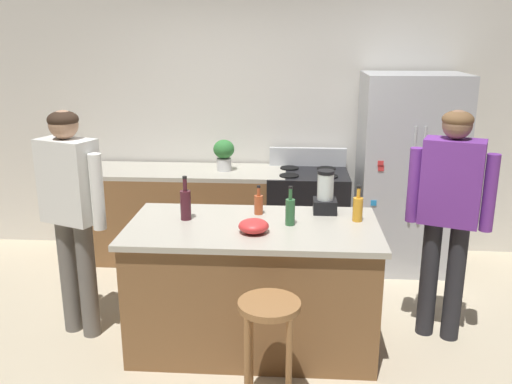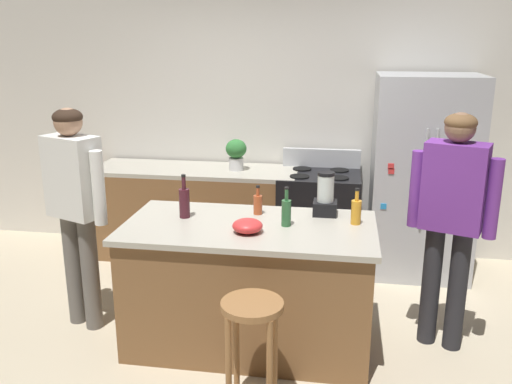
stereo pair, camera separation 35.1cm
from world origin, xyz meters
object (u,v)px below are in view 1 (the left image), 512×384
object	(u,v)px
stove_range	(307,217)
bottle_wine	(186,204)
blender_appliance	(325,195)
refrigerator	(408,174)
bottle_olive_oil	(290,211)
kitchen_island	(253,285)
person_by_sink_right	(449,205)
bottle_cooking_sauce	(259,204)
person_by_island_left	(71,203)
bar_stool	(269,328)
bottle_soda	(358,208)
mixing_bowl	(254,226)
potted_plant	(224,153)

from	to	relation	value
stove_range	bottle_wine	distance (m)	1.78
blender_appliance	bottle_wine	distance (m)	1.01
refrigerator	bottle_olive_oil	world-z (taller)	refrigerator
kitchen_island	refrigerator	world-z (taller)	refrigerator
refrigerator	kitchen_island	bearing A→B (deg)	-131.86
person_by_sink_right	bottle_olive_oil	xyz separation A→B (m)	(-1.11, -0.17, -0.01)
bottle_wine	bottle_cooking_sauce	bearing A→B (deg)	17.04
person_by_island_left	blender_appliance	distance (m)	1.82
kitchen_island	bar_stool	bearing A→B (deg)	-79.02
stove_range	bottle_soda	world-z (taller)	bottle_soda
person_by_sink_right	mixing_bowl	xyz separation A→B (m)	(-1.35, -0.34, -0.07)
bottle_soda	bottle_cooking_sauce	bearing A→B (deg)	171.28
person_by_island_left	bottle_olive_oil	world-z (taller)	person_by_island_left
kitchen_island	bottle_wine	world-z (taller)	bottle_wine
blender_appliance	bottle_olive_oil	distance (m)	0.39
person_by_sink_right	potted_plant	world-z (taller)	person_by_sink_right
mixing_bowl	bottle_wine	bearing A→B (deg)	154.49
bar_stool	potted_plant	world-z (taller)	potted_plant
kitchen_island	person_by_island_left	distance (m)	1.42
person_by_sink_right	bottle_soda	distance (m)	0.64
stove_range	kitchen_island	bearing A→B (deg)	-105.22
kitchen_island	person_by_sink_right	world-z (taller)	person_by_sink_right
refrigerator	bottle_olive_oil	size ratio (longest dim) A/B	6.66
kitchen_island	refrigerator	bearing A→B (deg)	48.14
potted_plant	bottle_cooking_sauce	bearing A→B (deg)	-72.38
kitchen_island	bottle_cooking_sauce	xyz separation A→B (m)	(0.02, 0.24, 0.53)
person_by_island_left	kitchen_island	bearing A→B (deg)	-2.57
person_by_island_left	bar_stool	bearing A→B (deg)	-29.41
kitchen_island	stove_range	world-z (taller)	stove_range
mixing_bowl	bottle_cooking_sauce	bearing A→B (deg)	88.85
bar_stool	potted_plant	xyz separation A→B (m)	(-0.54, 2.31, 0.53)
bottle_cooking_sauce	bottle_soda	distance (m)	0.71
potted_plant	mixing_bowl	distance (m)	1.75
kitchen_island	mixing_bowl	size ratio (longest dim) A/B	8.57
stove_range	bottle_cooking_sauce	distance (m)	1.44
person_by_sink_right	refrigerator	bearing A→B (deg)	90.98
bottle_olive_oil	person_by_island_left	bearing A→B (deg)	178.60
stove_range	bottle_wine	world-z (taller)	bottle_wine
refrigerator	potted_plant	size ratio (longest dim) A/B	6.13
person_by_sink_right	kitchen_island	bearing A→B (deg)	-172.03
person_by_sink_right	bottle_soda	bearing A→B (deg)	-174.90
person_by_sink_right	mixing_bowl	distance (m)	1.40
stove_range	refrigerator	bearing A→B (deg)	-1.53
bottle_wine	bottle_cooking_sauce	size ratio (longest dim) A/B	1.46
kitchen_island	mixing_bowl	xyz separation A→B (m)	(0.01, -0.15, 0.50)
bottle_olive_oil	mixing_bowl	distance (m)	0.30
bottle_olive_oil	mixing_bowl	world-z (taller)	bottle_olive_oil
kitchen_island	bottle_soda	bearing A→B (deg)	10.48
person_by_island_left	mixing_bowl	distance (m)	1.33
kitchen_island	potted_plant	distance (m)	1.72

